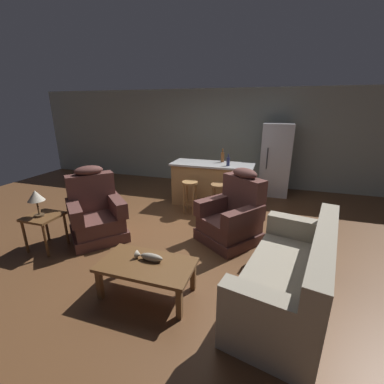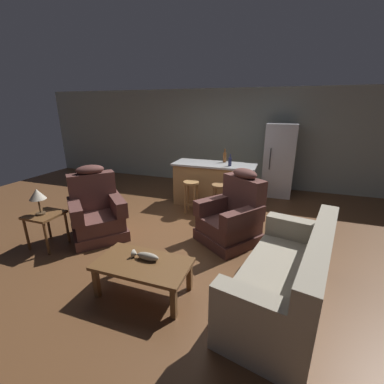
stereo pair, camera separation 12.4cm
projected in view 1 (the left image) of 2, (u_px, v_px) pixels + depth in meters
The scene contains 15 objects.
ground_plane at pixel (194, 229), 4.71m from camera, with size 12.00×12.00×0.00m.
back_wall at pixel (228, 138), 7.12m from camera, with size 12.00×0.05×2.60m.
coffee_table at pixel (147, 267), 2.98m from camera, with size 1.10×0.60×0.42m.
fish_figurine at pixel (149, 257), 3.01m from camera, with size 0.34×0.10×0.10m.
couch at pixel (292, 277), 2.84m from camera, with size 1.21×2.03×0.94m.
recliner_near_lamp at pixel (96, 213), 4.34m from camera, with size 1.19×1.19×1.20m.
recliner_near_island at pixel (233, 216), 4.22m from camera, with size 1.17×1.17×1.20m.
end_table at pixel (44, 221), 3.94m from camera, with size 0.48×0.48×0.56m.
table_lamp at pixel (36, 197), 3.79m from camera, with size 0.24×0.24×0.41m.
kitchen_island at pixel (212, 184), 5.77m from camera, with size 1.80×0.70×0.95m.
bar_stool_left at pixel (190, 191), 5.30m from camera, with size 0.32×0.32×0.68m.
bar_stool_right at pixel (218, 194), 5.12m from camera, with size 0.32×0.32×0.68m.
refrigerator at pixel (275, 160), 6.35m from camera, with size 0.70×0.69×1.76m.
bottle_tall_green at pixel (228, 161), 5.38m from camera, with size 0.07×0.07×0.25m.
bottle_short_amber at pixel (222, 157), 5.74m from camera, with size 0.08×0.08×0.30m.
Camera 1 is at (1.27, -4.05, 2.14)m, focal length 24.00 mm.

